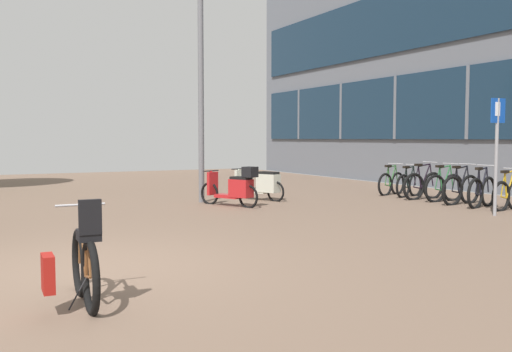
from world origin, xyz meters
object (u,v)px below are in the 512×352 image
object	(u,v)px
bicycle_rack_00	(508,195)
bicycle_rack_02	(461,190)
lamp_post	(201,82)
bicycle_rack_06	(391,183)
scooter_mid	(261,184)
bicycle_rack_04	(423,186)
parking_sign	(497,143)
bicycle_rack_03	(444,188)
bicycle_foreground	(82,265)
bicycle_rack_01	(482,192)
scooter_near	(235,188)
bicycle_rack_05	(409,185)

from	to	relation	value
bicycle_rack_00	bicycle_rack_02	bearing A→B (deg)	93.50
bicycle_rack_02	lamp_post	size ratio (longest dim) A/B	0.26
bicycle_rack_06	scooter_mid	bearing A→B (deg)	172.86
bicycle_rack_04	scooter_mid	size ratio (longest dim) A/B	0.83
bicycle_rack_00	parking_sign	xyz separation A→B (m)	(-1.05, -0.52, 1.16)
bicycle_rack_03	scooter_mid	xyz separation A→B (m)	(-3.98, 2.41, 0.05)
bicycle_rack_04	bicycle_rack_06	xyz separation A→B (m)	(0.02, 1.28, -0.03)
bicycle_foreground	parking_sign	world-z (taller)	parking_sign
bicycle_rack_04	lamp_post	xyz separation A→B (m)	(-5.45, 2.02, 2.63)
bicycle_rack_01	bicycle_rack_06	world-z (taller)	bicycle_rack_01
lamp_post	scooter_near	bearing A→B (deg)	-72.72
bicycle_rack_01	lamp_post	bearing A→B (deg)	143.97
bicycle_rack_00	bicycle_rack_04	bearing A→B (deg)	91.39
bicycle_rack_01	bicycle_rack_02	size ratio (longest dim) A/B	0.96
bicycle_rack_01	bicycle_rack_04	size ratio (longest dim) A/B	0.94
bicycle_rack_02	bicycle_rack_06	world-z (taller)	bicycle_rack_02
bicycle_rack_02	scooter_near	xyz separation A→B (m)	(-5.06, 2.12, 0.09)
parking_sign	lamp_post	world-z (taller)	lamp_post
bicycle_rack_04	bicycle_rack_05	size ratio (longest dim) A/B	1.15
bicycle_rack_04	parking_sign	bearing A→B (deg)	-107.81
scooter_mid	lamp_post	world-z (taller)	lamp_post
bicycle_foreground	parking_sign	xyz separation A→B (m)	(8.72, 2.49, 1.11)
bicycle_foreground	parking_sign	distance (m)	9.14
bicycle_rack_02	bicycle_rack_05	xyz separation A→B (m)	(0.12, 1.92, -0.03)
bicycle_rack_06	bicycle_rack_03	bearing A→B (deg)	-88.08
bicycle_foreground	bicycle_rack_06	world-z (taller)	bicycle_foreground
scooter_near	lamp_post	size ratio (longest dim) A/B	0.31
bicycle_rack_02	bicycle_rack_05	bearing A→B (deg)	86.51
bicycle_foreground	bicycle_rack_02	size ratio (longest dim) A/B	0.97
bicycle_rack_00	scooter_mid	world-z (taller)	bicycle_rack_00
bicycle_rack_00	scooter_mid	bearing A→B (deg)	132.44
bicycle_rack_00	parking_sign	world-z (taller)	parking_sign
bicycle_rack_00	bicycle_rack_06	distance (m)	3.84
bicycle_rack_00	bicycle_rack_06	bearing A→B (deg)	90.57
bicycle_foreground	bicycle_rack_06	distance (m)	11.90
bicycle_rack_02	bicycle_rack_06	size ratio (longest dim) A/B	1.13
bicycle_rack_00	scooter_mid	size ratio (longest dim) A/B	0.75
bicycle_rack_02	bicycle_rack_05	distance (m)	1.92
scooter_near	parking_sign	bearing A→B (deg)	-43.79
bicycle_rack_02	bicycle_rack_01	bearing A→B (deg)	-91.56
bicycle_foreground	bicycle_rack_04	xyz separation A→B (m)	(9.71, 5.57, -0.03)
bicycle_rack_01	bicycle_rack_05	distance (m)	2.56
bicycle_rack_02	parking_sign	bearing A→B (deg)	-118.38
bicycle_rack_01	lamp_post	size ratio (longest dim) A/B	0.26
scooter_near	bicycle_rack_05	bearing A→B (deg)	-2.23
bicycle_rack_01	bicycle_rack_03	distance (m)	1.29
bicycle_rack_02	scooter_near	distance (m)	5.49
bicycle_rack_00	lamp_post	size ratio (longest dim) A/B	0.24
bicycle_rack_04	lamp_post	size ratio (longest dim) A/B	0.27
bicycle_foreground	bicycle_rack_03	xyz separation A→B (m)	(9.80, 4.93, -0.04)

